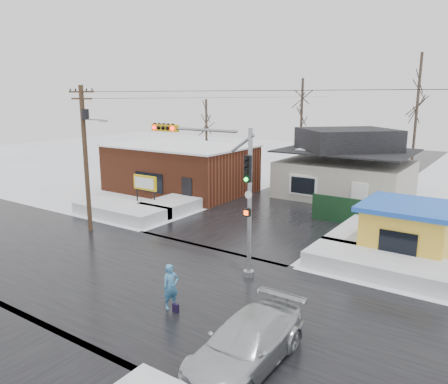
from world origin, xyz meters
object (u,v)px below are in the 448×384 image
Objects in this scene: utility_pole at (86,151)px; pedestrian at (171,287)px; traffic_signal at (221,179)px; car at (246,343)px; kiosk at (407,230)px; marquee_sign at (145,184)px.

utility_pole is 4.88× the size of pedestrian.
traffic_signal is at bearing -2.95° from utility_pole.
traffic_signal is 1.33× the size of car.
pedestrian is (-6.46, -11.43, -0.54)m from kiosk.
utility_pole is 17.31m from car.
car is at bearing -22.79° from utility_pole.
car is at bearing -49.49° from traffic_signal.
pedestrian is at bearing -119.48° from kiosk.
car is at bearing -85.75° from pedestrian.
utility_pole is 12.74m from pedestrian.
traffic_signal is at bearing -29.72° from marquee_sign.
kiosk is at bearing -6.14° from pedestrian.
kiosk is 13.15m from car.
utility_pole is at bearing 156.64° from car.
kiosk is at bearing 1.55° from marquee_sign.
kiosk reaches higher than car.
marquee_sign reaches higher than car.
traffic_signal is 0.78× the size of utility_pole.
marquee_sign is at bearing -178.45° from kiosk.
marquee_sign is at bearing 100.13° from utility_pole.
utility_pole reaches higher than kiosk.
car is (-1.98, -12.99, -0.70)m from kiosk.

